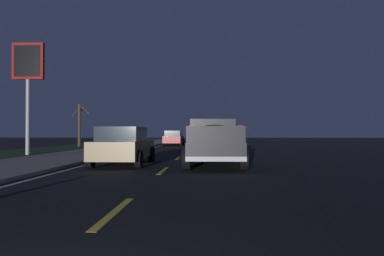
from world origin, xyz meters
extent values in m
plane|color=black|center=(27.00, 0.00, 0.00)|extent=(144.00, 144.00, 0.00)
cube|color=gray|center=(27.00, 5.70, 0.06)|extent=(108.00, 4.00, 0.12)
cube|color=#1E3819|center=(27.00, 10.70, 0.00)|extent=(108.00, 6.00, 0.01)
cube|color=yellow|center=(3.87, 0.00, 0.00)|extent=(2.40, 0.14, 0.01)
cube|color=yellow|center=(10.33, 0.00, 0.00)|extent=(2.40, 0.14, 0.01)
cube|color=yellow|center=(16.74, 0.00, 0.00)|extent=(2.40, 0.14, 0.01)
cube|color=yellow|center=(23.17, 0.00, 0.00)|extent=(2.40, 0.14, 0.01)
cube|color=yellow|center=(28.37, 0.00, 0.00)|extent=(2.40, 0.14, 0.01)
cube|color=yellow|center=(34.51, 0.00, 0.00)|extent=(2.40, 0.14, 0.01)
cube|color=yellow|center=(39.66, 0.00, 0.00)|extent=(2.40, 0.14, 0.01)
cube|color=yellow|center=(45.75, 0.00, 0.00)|extent=(2.40, 0.14, 0.01)
cube|color=yellow|center=(52.03, 0.00, 0.00)|extent=(2.40, 0.14, 0.01)
cube|color=yellow|center=(58.85, 0.00, 0.00)|extent=(2.40, 0.14, 0.01)
cube|color=yellow|center=(65.13, 0.00, 0.00)|extent=(2.40, 0.14, 0.01)
cube|color=yellow|center=(71.71, 0.00, 0.00)|extent=(2.40, 0.14, 0.01)
cube|color=yellow|center=(78.36, 0.00, 0.00)|extent=(2.40, 0.14, 0.01)
cube|color=silver|center=(27.00, 3.40, 0.00)|extent=(108.00, 0.14, 0.01)
cube|color=#232328|center=(12.38, -1.75, 0.67)|extent=(5.44, 2.11, 0.60)
cube|color=#232328|center=(13.57, -1.73, 1.42)|extent=(2.20, 1.88, 0.90)
cube|color=#1E2833|center=(12.52, -1.75, 1.47)|extent=(0.07, 1.44, 0.50)
cube|color=#232328|center=(11.28, -0.83, 1.25)|extent=(3.03, 0.14, 0.56)
cube|color=#232328|center=(11.32, -2.71, 1.25)|extent=(3.03, 0.14, 0.56)
cube|color=#232328|center=(9.72, -1.80, 1.25)|extent=(0.12, 1.88, 0.56)
cube|color=silver|center=(9.72, -1.80, 0.45)|extent=(0.16, 2.00, 0.16)
cube|color=red|center=(9.71, -1.00, 1.45)|extent=(0.06, 0.14, 0.20)
cube|color=red|center=(9.75, -2.60, 1.45)|extent=(0.06, 0.14, 0.20)
ellipsoid|color=#4C422D|center=(11.30, -1.77, 1.29)|extent=(2.62, 1.57, 0.64)
sphere|color=silver|center=(11.79, -1.40, 1.15)|extent=(0.40, 0.40, 0.40)
sphere|color=beige|center=(10.71, -2.08, 1.13)|extent=(0.34, 0.34, 0.34)
cylinder|color=black|center=(14.14, -0.71, 0.42)|extent=(0.84, 0.28, 0.84)
cylinder|color=black|center=(14.18, -2.71, 0.42)|extent=(0.84, 0.28, 0.84)
cylinder|color=black|center=(10.58, -0.79, 0.42)|extent=(0.84, 0.28, 0.84)
cylinder|color=black|center=(10.62, -2.79, 0.42)|extent=(0.84, 0.28, 0.84)
cube|color=maroon|center=(35.46, 2.00, 0.63)|extent=(4.42, 1.85, 0.70)
cube|color=#1E2833|center=(35.21, 2.00, 1.26)|extent=(2.48, 1.61, 0.56)
cylinder|color=black|center=(36.97, 2.88, 0.34)|extent=(0.68, 0.22, 0.68)
cylinder|color=black|center=(36.95, 1.08, 0.34)|extent=(0.68, 0.22, 0.68)
cylinder|color=black|center=(33.97, 2.92, 0.34)|extent=(0.68, 0.22, 0.68)
cylinder|color=black|center=(33.95, 1.12, 0.34)|extent=(0.68, 0.22, 0.68)
cube|color=red|center=(33.31, 2.02, 0.68)|extent=(0.10, 1.51, 0.10)
cube|color=#9E845B|center=(12.60, 1.90, 0.63)|extent=(4.40, 1.81, 0.70)
cube|color=#1E2833|center=(12.35, 1.90, 1.26)|extent=(2.47, 1.59, 0.56)
cylinder|color=black|center=(14.10, 2.79, 0.34)|extent=(0.68, 0.22, 0.68)
cylinder|color=black|center=(14.10, 0.99, 0.34)|extent=(0.68, 0.22, 0.68)
cylinder|color=black|center=(11.11, 2.80, 0.34)|extent=(0.68, 0.22, 0.68)
cylinder|color=black|center=(11.10, 1.00, 0.34)|extent=(0.68, 0.22, 0.68)
cube|color=red|center=(10.45, 1.90, 0.68)|extent=(0.08, 1.51, 0.10)
cube|color=#14592D|center=(34.96, -1.90, 0.63)|extent=(4.44, 1.89, 0.70)
cube|color=#1E2833|center=(34.71, -1.90, 1.26)|extent=(2.50, 1.64, 0.56)
cylinder|color=black|center=(36.47, -1.03, 0.34)|extent=(0.68, 0.22, 0.68)
cylinder|color=black|center=(36.43, -2.83, 0.34)|extent=(0.68, 0.22, 0.68)
cylinder|color=black|center=(33.48, -0.97, 0.34)|extent=(0.68, 0.22, 0.68)
cylinder|color=black|center=(33.44, -2.77, 0.34)|extent=(0.68, 0.22, 0.68)
cube|color=red|center=(32.81, -1.86, 0.68)|extent=(0.11, 1.51, 0.10)
cube|color=black|center=(27.81, -1.50, 0.63)|extent=(4.45, 1.92, 0.70)
cube|color=#1E2833|center=(27.56, -1.49, 1.26)|extent=(2.51, 1.65, 0.56)
cylinder|color=black|center=(29.33, -0.64, 0.34)|extent=(0.68, 0.22, 0.68)
cylinder|color=black|center=(29.28, -2.44, 0.34)|extent=(0.68, 0.22, 0.68)
cylinder|color=black|center=(26.34, -0.56, 0.34)|extent=(0.68, 0.22, 0.68)
cylinder|color=black|center=(26.29, -2.36, 0.34)|extent=(0.68, 0.22, 0.68)
cube|color=red|center=(25.66, -1.44, 0.68)|extent=(0.12, 1.51, 0.10)
cylinder|color=#99999E|center=(18.97, 9.21, 3.35)|extent=(0.24, 0.24, 6.70)
cube|color=maroon|center=(18.97, 9.21, 5.60)|extent=(0.24, 1.90, 2.20)
cube|color=black|center=(18.84, 9.21, 5.60)|extent=(0.04, 1.60, 1.87)
cylinder|color=#423323|center=(32.43, 10.96, 2.07)|extent=(0.28, 0.28, 4.14)
cylinder|color=#423323|center=(32.71, 10.82, 3.55)|extent=(0.63, 0.39, 0.89)
cylinder|color=#423323|center=(32.30, 10.44, 3.61)|extent=(0.31, 1.11, 0.94)
cylinder|color=#423323|center=(32.21, 11.24, 3.36)|extent=(0.53, 0.65, 1.04)
camera|label=1|loc=(-1.96, -1.52, 1.30)|focal=33.50mm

